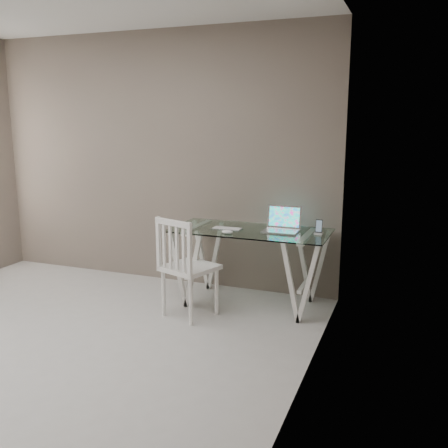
{
  "coord_description": "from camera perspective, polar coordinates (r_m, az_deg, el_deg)",
  "views": [
    {
      "loc": [
        2.62,
        -2.59,
        1.77
      ],
      "look_at": [
        1.05,
        1.52,
        0.85
      ],
      "focal_mm": 40.0,
      "sensor_mm": 36.0,
      "label": 1
    }
  ],
  "objects": [
    {
      "name": "phone_dock",
      "position": [
        4.63,
        10.77,
        -0.71
      ],
      "size": [
        0.07,
        0.07,
        0.14
      ],
      "color": "white",
      "rests_on": "desk"
    },
    {
      "name": "mouse",
      "position": [
        4.58,
        0.38,
        -0.9
      ],
      "size": [
        0.11,
        0.07,
        0.04
      ],
      "primitive_type": "ellipsoid",
      "color": "white",
      "rests_on": "desk"
    },
    {
      "name": "laptop",
      "position": [
        4.73,
        6.67,
        -0.12
      ],
      "size": [
        0.32,
        0.27,
        0.23
      ],
      "color": "#B8B7BC",
      "rests_on": "desk"
    },
    {
      "name": "keyboard",
      "position": [
        4.78,
        0.35,
        -0.52
      ],
      "size": [
        0.29,
        0.12,
        0.01
      ],
      "primitive_type": "cube",
      "color": "silver",
      "rests_on": "desk"
    },
    {
      "name": "chair",
      "position": [
        4.49,
        -4.62,
        -4.5
      ],
      "size": [
        0.54,
        0.54,
        0.93
      ],
      "rotation": [
        0.0,
        0.0,
        -0.33
      ],
      "color": "white",
      "rests_on": "ground"
    },
    {
      "name": "desk",
      "position": [
        4.84,
        2.94,
        -4.87
      ],
      "size": [
        1.5,
        0.7,
        0.75
      ],
      "color": "silver",
      "rests_on": "ground"
    }
  ]
}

